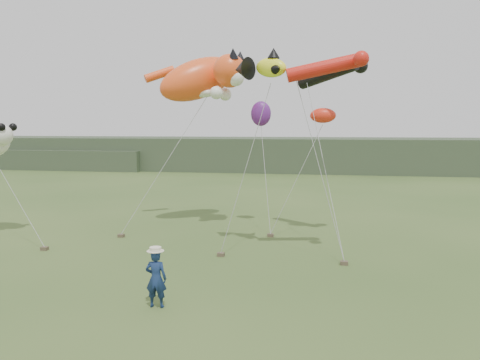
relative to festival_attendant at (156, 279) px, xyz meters
name	(u,v)px	position (x,y,z in m)	size (l,w,h in m)	color
ground	(192,292)	(0.72, 1.42, -0.89)	(120.00, 120.00, 0.00)	#385123
headland	(264,154)	(-2.39, 46.11, 1.03)	(90.00, 13.00, 4.00)	#2D3D28
festival_attendant	(156,279)	(0.00, 0.00, 0.00)	(0.65, 0.43, 1.78)	navy
sandbag_anchors	(197,246)	(-0.61, 6.93, -0.81)	(13.36, 4.50, 0.15)	brown
cat_kite	(205,78)	(-1.31, 11.51, 7.15)	(6.06, 4.59, 3.46)	#FF541D
fish_kite	(260,67)	(2.29, 6.63, 7.03)	(2.67, 1.75, 1.28)	#FCFF26
tube_kites	(333,70)	(5.29, 8.40, 7.07)	(3.56, 6.13, 1.40)	black
misc_kites	(284,114)	(2.93, 11.42, 5.21)	(4.46, 2.33, 1.33)	red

